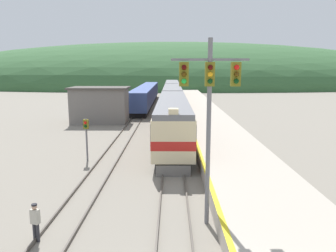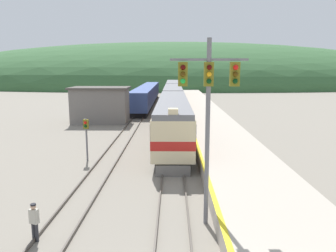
% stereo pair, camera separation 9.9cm
% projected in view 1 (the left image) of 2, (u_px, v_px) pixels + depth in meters
% --- Properties ---
extents(track_main, '(1.52, 180.00, 0.16)m').
position_uv_depth(track_main, '(172.00, 98.00, 77.76)').
color(track_main, '#4C443D').
rests_on(track_main, ground).
extents(track_siding, '(1.52, 180.00, 0.16)m').
position_uv_depth(track_siding, '(151.00, 98.00, 77.81)').
color(track_siding, '#4C443D').
rests_on(track_siding, ground).
extents(platform, '(5.46, 140.00, 0.93)m').
position_uv_depth(platform, '(198.00, 106.00, 57.95)').
color(platform, '#ADA393').
rests_on(platform, ground).
extents(distant_hills, '(230.51, 103.73, 35.69)m').
position_uv_depth(distant_hills, '(172.00, 84.00, 144.47)').
color(distant_hills, '#335B33').
rests_on(distant_hills, ground).
extents(station_shed, '(7.48, 4.72, 4.62)m').
position_uv_depth(station_shed, '(100.00, 105.00, 42.49)').
color(station_shed, slate).
rests_on(station_shed, ground).
extents(express_train_lead_car, '(2.98, 22.01, 4.46)m').
position_uv_depth(express_train_lead_car, '(173.00, 118.00, 31.61)').
color(express_train_lead_car, black).
rests_on(express_train_lead_car, ground).
extents(carriage_second, '(2.97, 19.75, 4.10)m').
position_uv_depth(carriage_second, '(172.00, 98.00, 53.27)').
color(carriage_second, black).
rests_on(carriage_second, ground).
extents(carriage_third, '(2.97, 19.75, 4.10)m').
position_uv_depth(carriage_third, '(172.00, 90.00, 73.59)').
color(carriage_third, black).
rests_on(carriage_third, ground).
extents(siding_train, '(2.90, 36.34, 3.64)m').
position_uv_depth(siding_train, '(146.00, 95.00, 63.07)').
color(siding_train, black).
rests_on(siding_train, ground).
extents(signal_mast_main, '(3.30, 0.42, 8.28)m').
position_uv_depth(signal_mast_main, '(209.00, 99.00, 14.04)').
color(signal_mast_main, slate).
rests_on(signal_mast_main, ground).
extents(signal_post_siding, '(0.36, 0.42, 3.27)m').
position_uv_depth(signal_post_siding, '(86.00, 131.00, 24.70)').
color(signal_post_siding, slate).
rests_on(signal_post_siding, ground).
extents(track_worker, '(0.41, 0.33, 1.62)m').
position_uv_depth(track_worker, '(35.00, 220.00, 13.31)').
color(track_worker, '#2D2D33').
rests_on(track_worker, ground).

